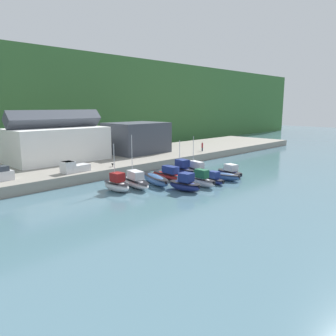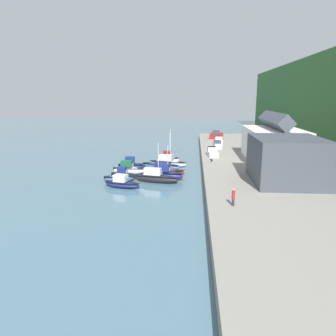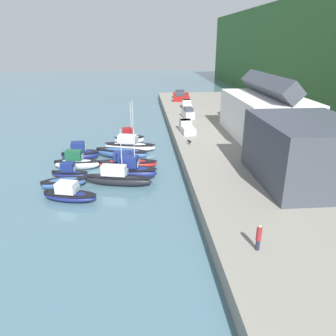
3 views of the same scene
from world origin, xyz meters
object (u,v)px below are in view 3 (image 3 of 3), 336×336
(moored_boat_4, at_px, (131,170))
(moored_boat_8, at_px, (70,172))
(moored_boat_0, at_px, (129,138))
(moored_boat_10, at_px, (69,194))
(moored_boat_5, at_px, (117,178))
(parked_car_0, at_px, (181,94))
(parked_car_1, at_px, (188,113))
(moored_boat_3, at_px, (127,162))
(person_on_quay, at_px, (259,237))
(dog_on_quay, at_px, (189,141))
(moored_boat_9, at_px, (64,183))
(pickup_truck_1, at_px, (187,105))
(pickup_truck_0, at_px, (187,127))
(parked_car_2, at_px, (181,98))
(moored_boat_7, at_px, (76,162))
(moored_boat_6, at_px, (80,154))
(moored_boat_1, at_px, (130,145))
(moored_boat_2, at_px, (122,153))

(moored_boat_4, bearing_deg, moored_boat_8, -86.64)
(moored_boat_0, distance_m, moored_boat_10, 21.35)
(moored_boat_5, height_order, parked_car_0, moored_boat_5)
(moored_boat_8, xyz_separation_m, parked_car_1, (-26.20, 18.84, 1.86))
(moored_boat_0, xyz_separation_m, moored_boat_3, (11.05, 0.01, -0.21))
(person_on_quay, bearing_deg, moored_boat_8, -137.49)
(dog_on_quay, bearing_deg, parked_car_0, 48.17)
(moored_boat_10, bearing_deg, moored_boat_9, -144.30)
(moored_boat_0, relative_size, moored_boat_10, 1.09)
(moored_boat_10, xyz_separation_m, pickup_truck_1, (-42.49, 18.67, 1.70))
(dog_on_quay, bearing_deg, pickup_truck_0, 48.67)
(moored_boat_4, height_order, moored_boat_5, moored_boat_5)
(parked_car_0, bearing_deg, parked_car_2, -2.86)
(moored_boat_8, relative_size, moored_boat_9, 0.88)
(moored_boat_0, relative_size, moored_boat_5, 0.81)
(moored_boat_3, xyz_separation_m, parked_car_1, (-23.36, 11.67, 1.73))
(moored_boat_10, distance_m, parked_car_2, 55.35)
(moored_boat_7, xyz_separation_m, pickup_truck_1, (-32.99, 19.57, 1.48))
(moored_boat_7, bearing_deg, moored_boat_3, 93.98)
(moored_boat_5, relative_size, pickup_truck_0, 1.78)
(moored_boat_3, distance_m, moored_boat_8, 7.71)
(moored_boat_8, height_order, pickup_truck_0, pickup_truck_0)
(moored_boat_6, bearing_deg, moored_boat_3, 56.09)
(moored_boat_1, relative_size, moored_boat_3, 1.02)
(moored_boat_0, height_order, moored_boat_7, moored_boat_0)
(moored_boat_1, height_order, moored_boat_2, moored_boat_1)
(moored_boat_5, relative_size, parked_car_0, 2.03)
(parked_car_1, relative_size, person_on_quay, 2.04)
(moored_boat_9, bearing_deg, moored_boat_7, 162.68)
(moored_boat_9, bearing_deg, moored_boat_10, 8.34)
(moored_boat_4, bearing_deg, moored_boat_0, -167.38)
(pickup_truck_1, bearing_deg, moored_boat_0, -116.54)
(parked_car_1, bearing_deg, parked_car_0, 80.27)
(moored_boat_3, height_order, moored_boat_6, moored_boat_6)
(dog_on_quay, bearing_deg, moored_boat_6, 147.25)
(parked_car_2, bearing_deg, moored_boat_3, -11.52)
(moored_boat_8, xyz_separation_m, parked_car_0, (-51.47, 20.30, 1.86))
(moored_boat_0, relative_size, moored_boat_6, 1.26)
(moored_boat_5, xyz_separation_m, moored_boat_7, (-5.82, -5.83, 0.04))
(moored_boat_1, height_order, parked_car_2, moored_boat_1)
(moored_boat_2, xyz_separation_m, person_on_quay, (26.35, 11.51, 1.95))
(moored_boat_1, height_order, pickup_truck_0, moored_boat_1)
(moored_boat_2, bearing_deg, moored_boat_4, 29.34)
(moored_boat_6, distance_m, pickup_truck_0, 18.96)
(moored_boat_0, distance_m, moored_boat_7, 12.94)
(pickup_truck_0, bearing_deg, pickup_truck_1, 76.81)
(moored_boat_4, xyz_separation_m, parked_car_2, (-46.46, 11.89, 1.47))
(parked_car_1, bearing_deg, moored_boat_7, -134.80)
(moored_boat_0, height_order, moored_boat_8, moored_boat_0)
(moored_boat_1, height_order, moored_boat_9, moored_boat_1)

